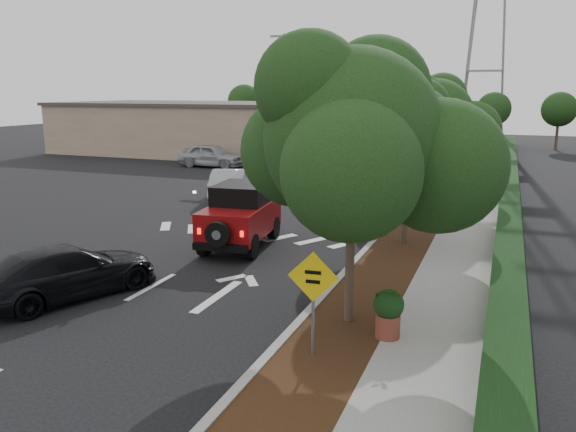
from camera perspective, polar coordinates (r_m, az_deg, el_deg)
The scene contains 19 objects.
ground at distance 15.64m, azimuth -13.69°, elevation -7.00°, with size 120.00×120.00×0.00m, color black.
curb at distance 24.85m, azimuth 11.54°, elevation 0.59°, with size 0.20×70.00×0.15m, color #9E9B93.
planting_strip at distance 24.71m, azimuth 13.82°, elevation 0.37°, with size 1.80×70.00×0.12m, color black.
sidewalk at distance 24.55m, azimuth 18.21°, elevation 0.02°, with size 2.00×70.00×0.12m, color gray.
hedge at distance 24.46m, azimuth 21.53°, elevation 0.54°, with size 0.80×70.00×0.80m, color black.
commercial_building at distance 48.78m, azimuth -9.17°, elevation 8.80°, with size 22.00×12.00×4.00m, color gray.
transmission_tower at distance 60.27m, azimuth 18.88°, elevation 7.09°, with size 7.00×4.00×28.00m, color slate, non-canonical shape.
street_tree_near at distance 12.95m, azimuth 6.14°, elevation -10.93°, with size 3.80×3.80×5.92m, color black, non-canonical shape.
street_tree_mid at distance 19.43m, azimuth 11.60°, elevation -3.02°, with size 3.20×3.20×5.32m, color black, non-canonical shape.
street_tree_far at distance 25.69m, azimuth 14.11°, elevation 0.68°, with size 3.40×3.40×5.62m, color black, non-canonical shape.
light_pole_a at distance 41.21m, azimuth -0.40°, elevation 5.48°, with size 2.00×0.22×9.00m, color slate, non-canonical shape.
light_pole_b at distance 52.77m, azimuth 3.44°, elevation 7.04°, with size 2.00×0.22×9.00m, color slate, non-canonical shape.
red_jeep at distance 18.97m, azimuth -4.67°, elevation 0.15°, with size 2.26×4.25×2.10m.
silver_suv_ahead at distance 25.50m, azimuth 6.81°, elevation 2.38°, with size 2.15×4.67×1.30m, color #9FA2A6.
black_suv_oncoming at distance 15.38m, azimuth -21.55°, elevation -5.25°, with size 1.88×4.63×1.34m, color black.
silver_sedan_oncoming at distance 27.34m, azimuth -5.88°, elevation 3.29°, with size 1.57×4.49×1.48m, color #95999C.
parked_suv at distance 38.97m, azimuth -7.76°, elevation 6.11°, with size 1.87×4.64×1.58m, color #A1A3A9.
speed_hump_sign at distance 10.75m, azimuth 2.57°, elevation -7.50°, with size 0.99×0.12×2.11m.
terracotta_planter at distance 11.94m, azimuth 10.17°, elevation -9.25°, with size 0.64×0.64×1.11m.
Camera 1 is at (8.62, -11.99, 5.17)m, focal length 35.00 mm.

